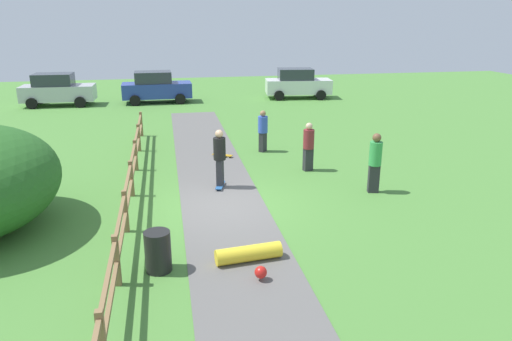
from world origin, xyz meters
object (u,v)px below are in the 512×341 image
(skater_fallen, at_px, (250,255))
(bystander_green, at_px, (375,160))
(trash_bin, at_px, (158,251))
(bystander_blue, at_px, (263,129))
(parked_car_silver, at_px, (57,90))
(parked_car_white, at_px, (298,83))
(bystander_maroon, at_px, (309,145))
(parked_car_blue, at_px, (156,87))
(skater_riding, at_px, (220,156))
(skateboard_loose, at_px, (222,155))

(skater_fallen, relative_size, bystander_green, 0.81)
(trash_bin, xyz_separation_m, bystander_blue, (4.06, 8.86, 0.46))
(bystander_blue, bearing_deg, parked_car_silver, 129.19)
(bystander_blue, xyz_separation_m, parked_car_white, (4.81, 12.36, 0.05))
(trash_bin, distance_m, bystander_maroon, 8.02)
(trash_bin, bearing_deg, parked_car_blue, 90.54)
(skater_riding, xyz_separation_m, bystander_maroon, (3.24, 1.23, -0.12))
(skateboard_loose, relative_size, bystander_blue, 0.47)
(parked_car_blue, relative_size, parked_car_silver, 1.00)
(skater_riding, distance_m, bystander_maroon, 3.46)
(trash_bin, bearing_deg, bystander_green, 29.47)
(parked_car_blue, relative_size, parked_car_white, 0.97)
(skateboard_loose, bearing_deg, skater_riding, -97.87)
(bystander_maroon, bearing_deg, bystander_blue, 111.51)
(parked_car_blue, height_order, parked_car_silver, same)
(bystander_blue, relative_size, bystander_maroon, 0.97)
(skater_riding, relative_size, parked_car_silver, 0.44)
(parked_car_blue, bearing_deg, skater_fallen, -84.18)
(skater_fallen, distance_m, skateboard_loose, 8.40)
(skater_fallen, bearing_deg, parked_car_white, 72.00)
(skater_riding, bearing_deg, parked_car_white, 66.82)
(bystander_blue, xyz_separation_m, parked_car_blue, (-4.26, 12.35, 0.05))
(skater_fallen, distance_m, bystander_maroon, 6.99)
(skater_fallen, bearing_deg, skateboard_loose, 87.26)
(parked_car_blue, xyz_separation_m, parked_car_white, (9.07, 0.01, 0.00))
(skater_fallen, distance_m, parked_car_blue, 21.38)
(bystander_blue, height_order, parked_car_silver, parked_car_silver)
(trash_bin, height_order, parked_car_white, parked_car_white)
(skater_riding, height_order, skateboard_loose, skater_riding)
(trash_bin, height_order, bystander_maroon, bystander_maroon)
(bystander_green, bearing_deg, bystander_blue, 114.99)
(skater_riding, distance_m, skateboard_loose, 3.59)
(trash_bin, distance_m, parked_car_white, 23.00)
(bystander_maroon, bearing_deg, skater_fallen, -117.07)
(bystander_maroon, bearing_deg, bystander_green, -61.43)
(trash_bin, xyz_separation_m, skater_fallen, (1.97, -0.05, -0.25))
(trash_bin, distance_m, parked_car_silver, 22.05)
(skater_fallen, bearing_deg, parked_car_blue, 95.82)
(bystander_green, height_order, bystander_blue, bystander_green)
(skater_riding, distance_m, bystander_blue, 4.50)
(bystander_maroon, relative_size, parked_car_blue, 0.40)
(bystander_green, xyz_separation_m, parked_car_blue, (-6.68, 17.54, -0.08))
(skater_fallen, relative_size, parked_car_blue, 0.36)
(bystander_green, distance_m, parked_car_silver, 21.54)
(skater_riding, relative_size, skater_fallen, 1.23)
(trash_bin, bearing_deg, parked_car_silver, 105.82)
(parked_car_blue, bearing_deg, bystander_green, -69.15)
(skater_fallen, bearing_deg, trash_bin, 178.63)
(trash_bin, xyz_separation_m, bystander_green, (6.48, 3.66, 0.59))
(bystander_blue, relative_size, parked_car_blue, 0.39)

